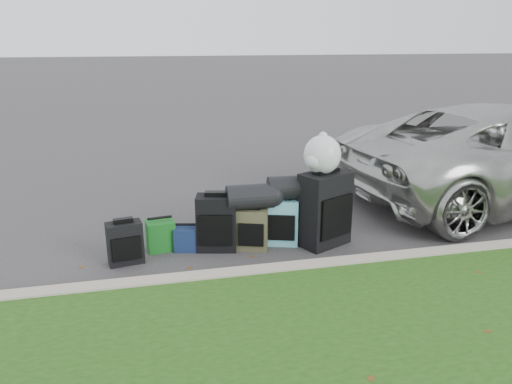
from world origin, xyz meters
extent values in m
plane|color=#383535|center=(0.00, 0.00, 0.00)|extent=(120.00, 120.00, 0.00)
cube|color=#9E937F|center=(0.00, -1.00, 0.07)|extent=(120.00, 0.18, 0.15)
cube|color=black|center=(-1.63, -0.25, 0.23)|extent=(0.39, 0.26, 0.46)
cube|color=black|center=(-0.63, -0.11, 0.32)|extent=(0.49, 0.36, 0.64)
cube|color=#393923|center=(-0.23, -0.18, 0.24)|extent=(0.40, 0.32, 0.48)
cube|color=#529AB1|center=(0.13, -0.12, 0.27)|extent=(0.43, 0.33, 0.54)
cube|color=black|center=(0.61, -0.24, 0.43)|extent=(0.66, 0.56, 0.86)
cube|color=#16631C|center=(-1.25, 0.02, 0.17)|extent=(0.33, 0.28, 0.34)
cube|color=#16274F|center=(-0.97, -0.06, 0.13)|extent=(0.29, 0.25, 0.27)
cylinder|color=black|center=(-0.25, -0.16, 0.62)|extent=(0.53, 0.30, 0.28)
cylinder|color=black|center=(0.21, -0.13, 0.68)|extent=(0.50, 0.30, 0.27)
sphere|color=silver|center=(0.56, -0.23, 1.07)|extent=(0.42, 0.42, 0.42)
camera|label=1|loc=(-1.37, -5.32, 2.32)|focal=35.00mm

